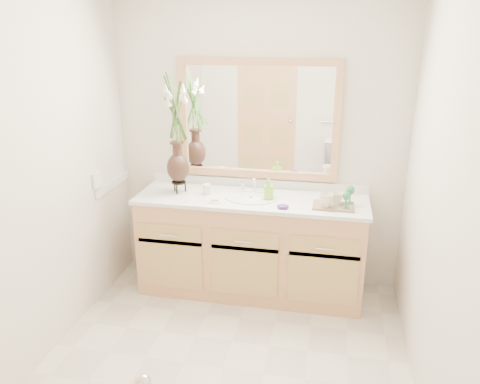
% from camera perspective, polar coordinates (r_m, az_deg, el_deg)
% --- Properties ---
extents(floor, '(2.60, 2.60, 0.00)m').
position_cam_1_polar(floor, '(3.26, -2.10, -20.66)').
color(floor, beige).
rests_on(floor, ground).
extents(wall_back, '(2.40, 0.02, 2.40)m').
position_cam_1_polar(wall_back, '(3.89, 2.18, 5.87)').
color(wall_back, beige).
rests_on(wall_back, floor).
extents(wall_front, '(2.40, 0.02, 2.40)m').
position_cam_1_polar(wall_front, '(1.56, -14.30, -15.89)').
color(wall_front, beige).
rests_on(wall_front, floor).
extents(wall_left, '(0.02, 2.60, 2.40)m').
position_cam_1_polar(wall_left, '(3.16, -24.05, 1.13)').
color(wall_left, beige).
rests_on(wall_left, floor).
extents(wall_right, '(0.02, 2.60, 2.40)m').
position_cam_1_polar(wall_right, '(2.66, 23.62, -1.99)').
color(wall_right, beige).
rests_on(wall_right, floor).
extents(vanity, '(1.80, 0.55, 0.80)m').
position_cam_1_polar(vanity, '(3.89, 1.34, -6.64)').
color(vanity, tan).
rests_on(vanity, floor).
extents(counter, '(1.84, 0.57, 0.03)m').
position_cam_1_polar(counter, '(3.73, 1.39, -0.88)').
color(counter, silver).
rests_on(counter, vanity).
extents(sink, '(0.38, 0.34, 0.23)m').
position_cam_1_polar(sink, '(3.72, 1.34, -1.53)').
color(sink, white).
rests_on(sink, counter).
extents(mirror, '(1.32, 0.04, 0.97)m').
position_cam_1_polar(mirror, '(3.83, 2.17, 8.79)').
color(mirror, white).
rests_on(mirror, wall_back).
extents(switch_plate, '(0.02, 0.12, 0.12)m').
position_cam_1_polar(switch_plate, '(3.83, -17.02, 1.44)').
color(switch_plate, white).
rests_on(switch_plate, wall_left).
extents(door, '(0.80, 0.03, 2.00)m').
position_cam_1_polar(door, '(1.82, -22.60, -18.99)').
color(door, tan).
rests_on(door, floor).
extents(flower_vase, '(0.21, 0.21, 0.87)m').
position_cam_1_polar(flower_vase, '(3.73, -7.82, 8.65)').
color(flower_vase, black).
rests_on(flower_vase, counter).
extents(tumbler, '(0.07, 0.07, 0.08)m').
position_cam_1_polar(tumbler, '(3.79, -4.10, 0.33)').
color(tumbler, beige).
rests_on(tumbler, counter).
extents(soap_dish, '(0.10, 0.10, 0.03)m').
position_cam_1_polar(soap_dish, '(3.62, -3.07, -1.10)').
color(soap_dish, beige).
rests_on(soap_dish, counter).
extents(soap_bottle, '(0.08, 0.08, 0.14)m').
position_cam_1_polar(soap_bottle, '(3.68, 3.47, 0.27)').
color(soap_bottle, '#89D833').
rests_on(soap_bottle, counter).
extents(purple_dish, '(0.11, 0.09, 0.03)m').
position_cam_1_polar(purple_dish, '(3.50, 5.24, -1.75)').
color(purple_dish, '#45236A').
rests_on(purple_dish, counter).
extents(tray, '(0.31, 0.20, 0.02)m').
position_cam_1_polar(tray, '(3.58, 11.31, -1.69)').
color(tray, brown).
rests_on(tray, counter).
extents(mug_left, '(0.14, 0.13, 0.11)m').
position_cam_1_polar(mug_left, '(3.53, 10.43, -0.93)').
color(mug_left, beige).
rests_on(mug_left, tray).
extents(mug_right, '(0.12, 0.12, 0.09)m').
position_cam_1_polar(mug_right, '(3.60, 11.74, -0.67)').
color(mug_right, beige).
rests_on(mug_right, tray).
extents(goblet_front, '(0.06, 0.06, 0.13)m').
position_cam_1_polar(goblet_front, '(3.51, 12.84, -0.61)').
color(goblet_front, '#25713E').
rests_on(goblet_front, tray).
extents(goblet_back, '(0.06, 0.06, 0.14)m').
position_cam_1_polar(goblet_back, '(3.62, 13.31, 0.09)').
color(goblet_back, '#25713E').
rests_on(goblet_back, tray).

